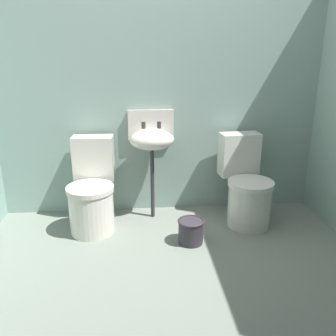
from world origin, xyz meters
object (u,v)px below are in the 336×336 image
(bucket, at_px, (191,231))
(toilet_right, at_px, (246,188))
(sink, at_px, (152,138))
(toilet_left, at_px, (92,193))

(bucket, bearing_deg, toilet_right, 32.57)
(toilet_right, relative_size, sink, 0.79)
(sink, xyz_separation_m, bucket, (0.28, -0.54, -0.65))
(sink, bearing_deg, toilet_left, -160.59)
(sink, bearing_deg, toilet_right, -12.61)
(toilet_left, height_order, bucket, toilet_left)
(toilet_left, relative_size, bucket, 3.57)
(bucket, bearing_deg, sink, 117.70)
(toilet_right, bearing_deg, bucket, 26.20)
(toilet_right, distance_m, sink, 0.96)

